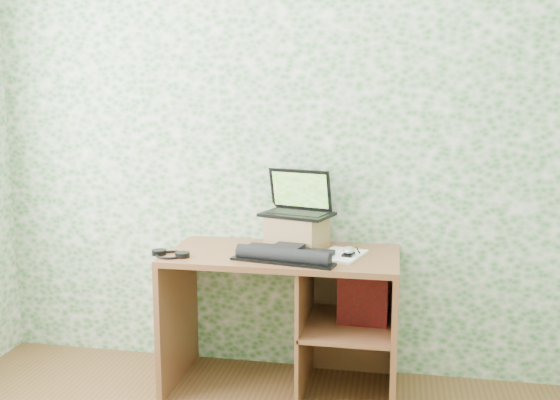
% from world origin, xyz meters
% --- Properties ---
extents(wall_back, '(3.50, 0.00, 3.50)m').
position_xyz_m(wall_back, '(0.00, 1.75, 1.30)').
color(wall_back, white).
rests_on(wall_back, ground).
extents(desk, '(1.20, 0.60, 0.75)m').
position_xyz_m(desk, '(0.08, 1.47, 0.48)').
color(desk, brown).
rests_on(desk, floor).
extents(riser, '(0.34, 0.31, 0.17)m').
position_xyz_m(riser, '(0.05, 1.58, 0.84)').
color(riser, olive).
rests_on(riser, desk).
extents(laptop, '(0.42, 0.35, 0.24)m').
position_xyz_m(laptop, '(0.05, 1.62, 0.98)').
color(laptop, black).
rests_on(laptop, riser).
extents(keyboard, '(0.53, 0.35, 0.07)m').
position_xyz_m(keyboard, '(0.04, 1.32, 0.78)').
color(keyboard, black).
rests_on(keyboard, desk).
extents(headphones, '(0.21, 0.18, 0.03)m').
position_xyz_m(headphones, '(-0.55, 1.27, 0.76)').
color(headphones, black).
rests_on(headphones, desk).
extents(notepad, '(0.27, 0.33, 0.01)m').
position_xyz_m(notepad, '(0.31, 1.43, 0.76)').
color(notepad, silver).
rests_on(notepad, desk).
extents(mouse, '(0.08, 0.11, 0.03)m').
position_xyz_m(mouse, '(0.35, 1.40, 0.78)').
color(mouse, silver).
rests_on(mouse, notepad).
extents(pen, '(0.03, 0.12, 0.01)m').
position_xyz_m(pen, '(0.39, 1.51, 0.77)').
color(pen, black).
rests_on(pen, notepad).
extents(red_box, '(0.26, 0.09, 0.31)m').
position_xyz_m(red_box, '(0.42, 1.44, 0.54)').
color(red_box, maroon).
rests_on(red_box, desk).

